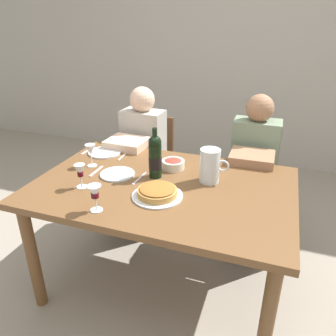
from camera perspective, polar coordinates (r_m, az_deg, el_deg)
ground_plane at (r=2.36m, az=-0.76°, el=-19.34°), size 8.00×8.00×0.00m
back_wall at (r=3.98m, az=11.64°, el=20.85°), size 8.00×0.10×2.80m
dining_table at (r=1.96m, az=-0.87°, el=-5.18°), size 1.50×1.00×0.76m
wine_bottle at (r=1.94m, az=-2.27°, el=2.01°), size 0.08×0.08×0.31m
water_pitcher at (r=1.92m, az=7.34°, el=0.08°), size 0.17×0.12×0.20m
baked_tart at (r=1.77m, az=-1.88°, el=-4.25°), size 0.28×0.28×0.06m
salad_bowl at (r=2.09m, az=0.91°, el=0.79°), size 0.15×0.15×0.07m
wine_glass_left_diner at (r=1.90m, az=-15.15°, el=-0.65°), size 0.06×0.06×0.14m
wine_glass_right_diner at (r=1.65m, az=-12.72°, el=-4.31°), size 0.07×0.07×0.14m
wine_glass_centre at (r=2.16m, az=-13.42°, el=2.98°), size 0.07×0.07×0.15m
dinner_plate_left_setting at (r=2.04m, az=-8.86°, el=-1.06°), size 0.21×0.21×0.01m
dinner_plate_right_setting at (r=2.39m, az=-11.01°, el=2.72°), size 0.23×0.23×0.01m
fork_left_setting at (r=2.11m, az=-12.46°, el=-0.54°), size 0.02×0.16×0.00m
knife_left_setting at (r=1.98m, az=-5.00°, el=-1.80°), size 0.02×0.18×0.00m
knife_right_setting at (r=2.32m, az=-7.78°, el=2.20°), size 0.02×0.18×0.00m
spoon_right_setting at (r=2.46m, az=-13.84°, el=3.02°), size 0.02×0.16×0.00m
chair_left at (r=2.91m, az=-3.16°, el=1.51°), size 0.42×0.42×0.87m
diner_left at (r=2.66m, az=-5.32°, el=1.99°), size 0.35×0.51×1.16m
chair_right at (r=2.75m, az=14.65°, el=-0.76°), size 0.41×0.41×0.87m
diner_right at (r=2.48m, az=14.43°, el=-0.51°), size 0.34×0.50×1.16m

